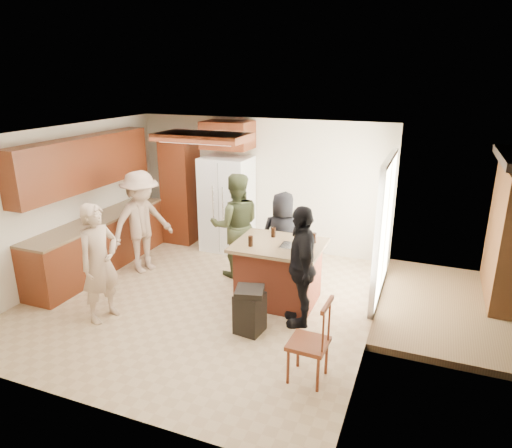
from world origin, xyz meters
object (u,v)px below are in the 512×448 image
at_px(person_behind_left, 236,225).
at_px(person_side_right, 301,266).
at_px(kitchen_island, 279,272).
at_px(refrigerator, 227,204).
at_px(trash_bin, 250,310).
at_px(person_front_left, 99,263).
at_px(person_counter, 142,222).
at_px(spindle_chair, 310,344).
at_px(person_behind_right, 282,237).

height_order(person_behind_left, person_side_right, person_behind_left).
bearing_deg(kitchen_island, refrigerator, 133.37).
xyz_separation_m(person_behind_left, kitchen_island, (0.98, -0.67, -0.41)).
height_order(person_behind_left, trash_bin, person_behind_left).
height_order(person_side_right, trash_bin, person_side_right).
relative_size(person_front_left, refrigerator, 0.93).
bearing_deg(refrigerator, person_side_right, -46.18).
bearing_deg(person_counter, spindle_chair, -95.21).
distance_m(person_front_left, spindle_chair, 3.07).
bearing_deg(person_behind_left, refrigerator, -86.59).
xyz_separation_m(person_side_right, person_counter, (-3.01, 0.70, 0.04)).
xyz_separation_m(person_side_right, trash_bin, (-0.55, -0.48, -0.52)).
xyz_separation_m(person_behind_left, person_side_right, (1.45, -1.13, -0.04)).
height_order(person_front_left, refrigerator, refrigerator).
bearing_deg(kitchen_island, person_behind_right, 104.34).
xyz_separation_m(person_side_right, refrigerator, (-2.11, 2.20, 0.06)).
bearing_deg(person_side_right, person_behind_right, -173.37).
relative_size(person_front_left, person_behind_right, 1.11).
relative_size(person_behind_left, trash_bin, 2.79).
distance_m(refrigerator, spindle_chair, 4.24).
height_order(person_behind_left, spindle_chair, person_behind_left).
height_order(refrigerator, trash_bin, refrigerator).
bearing_deg(person_behind_right, person_front_left, 41.67).
distance_m(person_front_left, person_counter, 1.65).
distance_m(person_behind_left, person_behind_right, 0.81).
bearing_deg(person_behind_left, person_behind_right, 157.58).
bearing_deg(person_behind_right, person_behind_left, -0.18).
relative_size(person_behind_left, kitchen_island, 1.37).
bearing_deg(spindle_chair, refrigerator, 127.24).
bearing_deg(person_side_right, refrigerator, -158.24).
xyz_separation_m(person_behind_left, person_behind_right, (0.79, 0.08, -0.13)).
bearing_deg(person_side_right, trash_bin, -70.69).
distance_m(person_front_left, person_behind_left, 2.32).
xyz_separation_m(person_front_left, person_side_right, (2.58, 0.89, 0.00)).
distance_m(person_counter, kitchen_island, 2.58).
bearing_deg(trash_bin, refrigerator, 120.17).
height_order(person_front_left, kitchen_island, person_front_left).
xyz_separation_m(person_counter, kitchen_island, (2.53, -0.23, -0.41)).
height_order(person_behind_left, person_behind_right, person_behind_left).
xyz_separation_m(person_behind_left, refrigerator, (-0.65, 1.06, 0.02)).
distance_m(person_behind_left, spindle_chair, 3.01).
relative_size(person_behind_right, person_side_right, 0.89).
bearing_deg(person_behind_left, trash_bin, 91.07).
distance_m(refrigerator, kitchen_island, 2.42).
bearing_deg(refrigerator, person_behind_left, -58.43).
height_order(person_front_left, trash_bin, person_front_left).
relative_size(person_counter, kitchen_island, 1.38).
bearing_deg(person_behind_right, person_counter, 6.44).
height_order(person_front_left, person_behind_right, person_front_left).
bearing_deg(refrigerator, person_front_left, -98.77).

